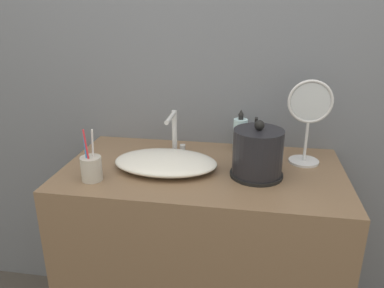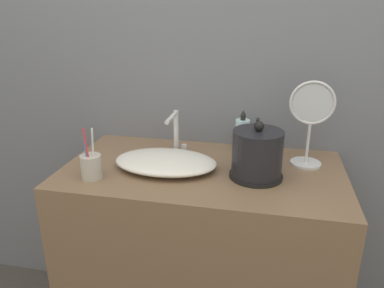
{
  "view_description": "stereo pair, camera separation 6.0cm",
  "coord_description": "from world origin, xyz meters",
  "px_view_note": "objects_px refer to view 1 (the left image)",
  "views": [
    {
      "loc": [
        0.18,
        -1.05,
        1.52
      ],
      "look_at": [
        -0.04,
        0.3,
        1.01
      ],
      "focal_mm": 35.0,
      "sensor_mm": 36.0,
      "label": 1
    },
    {
      "loc": [
        0.24,
        -1.04,
        1.52
      ],
      "look_at": [
        -0.04,
        0.3,
        1.01
      ],
      "focal_mm": 35.0,
      "sensor_mm": 36.0,
      "label": 2
    }
  ],
  "objects_px": {
    "lotion_bottle": "(255,141)",
    "vanity_mirror": "(309,118)",
    "faucet": "(175,131)",
    "electric_kettle": "(258,155)",
    "shampoo_bottle": "(240,134)",
    "toothbrush_cup": "(91,168)"
  },
  "relations": [
    {
      "from": "faucet",
      "to": "vanity_mirror",
      "type": "relative_size",
      "value": 0.55
    },
    {
      "from": "shampoo_bottle",
      "to": "vanity_mirror",
      "type": "height_order",
      "value": "vanity_mirror"
    },
    {
      "from": "vanity_mirror",
      "to": "shampoo_bottle",
      "type": "bearing_deg",
      "value": 160.8
    },
    {
      "from": "electric_kettle",
      "to": "shampoo_bottle",
      "type": "relative_size",
      "value": 1.17
    },
    {
      "from": "electric_kettle",
      "to": "shampoo_bottle",
      "type": "xyz_separation_m",
      "value": [
        -0.08,
        0.25,
        -0.01
      ]
    },
    {
      "from": "lotion_bottle",
      "to": "shampoo_bottle",
      "type": "bearing_deg",
      "value": 132.22
    },
    {
      "from": "toothbrush_cup",
      "to": "vanity_mirror",
      "type": "distance_m",
      "value": 0.86
    },
    {
      "from": "electric_kettle",
      "to": "toothbrush_cup",
      "type": "distance_m",
      "value": 0.62
    },
    {
      "from": "lotion_bottle",
      "to": "vanity_mirror",
      "type": "height_order",
      "value": "vanity_mirror"
    },
    {
      "from": "toothbrush_cup",
      "to": "lotion_bottle",
      "type": "height_order",
      "value": "toothbrush_cup"
    },
    {
      "from": "toothbrush_cup",
      "to": "shampoo_bottle",
      "type": "xyz_separation_m",
      "value": [
        0.52,
        0.39,
        0.03
      ]
    },
    {
      "from": "toothbrush_cup",
      "to": "faucet",
      "type": "bearing_deg",
      "value": 49.47
    },
    {
      "from": "electric_kettle",
      "to": "vanity_mirror",
      "type": "distance_m",
      "value": 0.27
    },
    {
      "from": "electric_kettle",
      "to": "faucet",
      "type": "bearing_deg",
      "value": 155.72
    },
    {
      "from": "faucet",
      "to": "electric_kettle",
      "type": "distance_m",
      "value": 0.38
    },
    {
      "from": "toothbrush_cup",
      "to": "vanity_mirror",
      "type": "xyz_separation_m",
      "value": [
        0.79,
        0.3,
        0.14
      ]
    },
    {
      "from": "electric_kettle",
      "to": "shampoo_bottle",
      "type": "bearing_deg",
      "value": 106.55
    },
    {
      "from": "lotion_bottle",
      "to": "toothbrush_cup",
      "type": "bearing_deg",
      "value": -151.62
    },
    {
      "from": "electric_kettle",
      "to": "toothbrush_cup",
      "type": "bearing_deg",
      "value": -167.19
    },
    {
      "from": "toothbrush_cup",
      "to": "vanity_mirror",
      "type": "relative_size",
      "value": 0.58
    },
    {
      "from": "lotion_bottle",
      "to": "faucet",
      "type": "bearing_deg",
      "value": -175.81
    },
    {
      "from": "faucet",
      "to": "lotion_bottle",
      "type": "relative_size",
      "value": 1.08
    }
  ]
}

